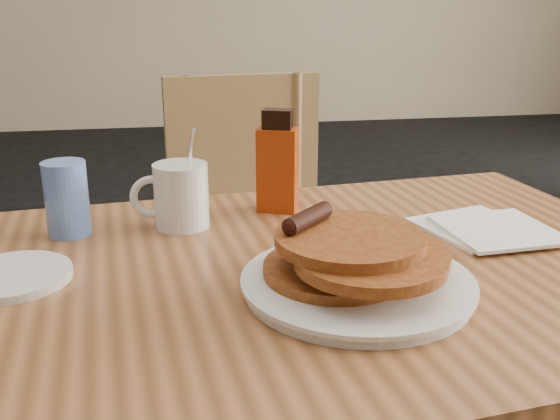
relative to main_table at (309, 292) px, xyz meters
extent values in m
cube|color=#9F6038|center=(0.00, 0.00, 0.02)|extent=(1.19, 0.86, 0.04)
cube|color=#996648|center=(0.00, 0.00, 0.01)|extent=(1.23, 0.90, 0.02)
cylinder|color=#996648|center=(0.48, 0.29, -0.35)|extent=(0.04, 0.04, 0.71)
cube|color=#996648|center=(0.01, 0.67, -0.26)|extent=(0.46, 0.46, 0.04)
cube|color=#996648|center=(0.01, 0.86, -0.01)|extent=(0.42, 0.09, 0.46)
cylinder|color=#996648|center=(-0.16, 0.50, -0.49)|extent=(0.04, 0.04, 0.43)
cylinder|color=#996648|center=(0.18, 0.84, -0.49)|extent=(0.04, 0.04, 0.43)
cylinder|color=silver|center=(0.04, -0.10, 0.05)|extent=(0.29, 0.29, 0.02)
cylinder|color=silver|center=(0.04, -0.10, 0.06)|extent=(0.30, 0.30, 0.01)
cylinder|color=#9C5420|center=(0.02, -0.08, 0.07)|extent=(0.19, 0.19, 0.01)
cylinder|color=#9C5420|center=(0.07, -0.07, 0.08)|extent=(0.19, 0.19, 0.01)
cylinder|color=#9C5420|center=(0.05, -0.13, 0.10)|extent=(0.19, 0.19, 0.01)
cylinder|color=#9C5420|center=(0.03, -0.09, 0.11)|extent=(0.19, 0.19, 0.01)
cylinder|color=black|center=(-0.01, -0.05, 0.13)|extent=(0.08, 0.08, 0.02)
cylinder|color=silver|center=(-0.17, 0.19, 0.10)|extent=(0.09, 0.09, 0.11)
torus|color=silver|center=(-0.22, 0.19, 0.10)|extent=(0.07, 0.01, 0.07)
cylinder|color=black|center=(-0.17, 0.19, 0.14)|extent=(0.08, 0.08, 0.01)
cylinder|color=white|center=(-0.16, 0.19, 0.13)|extent=(0.03, 0.05, 0.15)
cube|color=maroon|center=(0.00, 0.25, 0.12)|extent=(0.08, 0.07, 0.15)
cube|color=black|center=(0.00, 0.25, 0.21)|extent=(0.06, 0.05, 0.03)
cube|color=white|center=(0.30, 0.09, 0.05)|extent=(0.21, 0.21, 0.01)
cube|color=white|center=(0.32, 0.06, 0.05)|extent=(0.18, 0.18, 0.01)
cylinder|color=#5982D1|center=(-0.35, 0.19, 0.10)|extent=(0.09, 0.09, 0.12)
cylinder|color=silver|center=(-0.41, 0.02, 0.05)|extent=(0.17, 0.17, 0.01)
camera|label=1|loc=(-0.18, -0.80, 0.40)|focal=40.00mm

